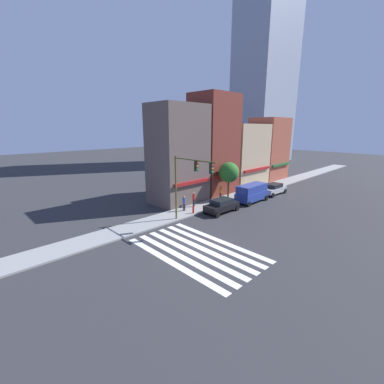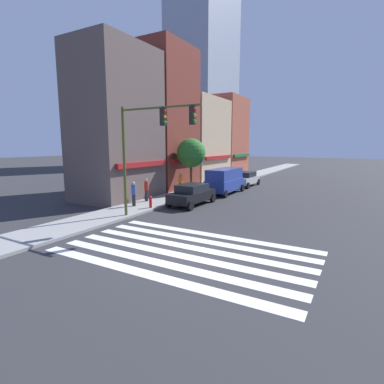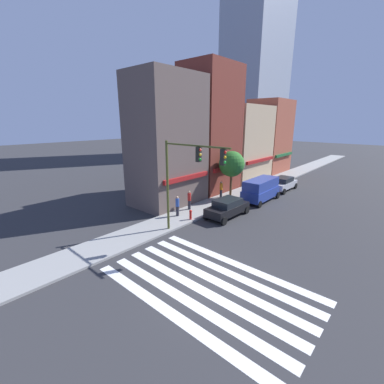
{
  "view_description": "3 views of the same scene",
  "coord_description": "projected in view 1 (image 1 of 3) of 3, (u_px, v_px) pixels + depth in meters",
  "views": [
    {
      "loc": [
        -13.33,
        -13.3,
        9.55
      ],
      "look_at": [
        3.38,
        4.0,
        3.5
      ],
      "focal_mm": 24.0,
      "sensor_mm": 36.0,
      "label": 1
    },
    {
      "loc": [
        -10.63,
        -6.4,
        4.59
      ],
      "look_at": [
        8.83,
        4.7,
        1.0
      ],
      "focal_mm": 28.0,
      "sensor_mm": 36.0,
      "label": 2
    },
    {
      "loc": [
        -9.07,
        -7.04,
        8.13
      ],
      "look_at": [
        3.38,
        4.0,
        3.5
      ],
      "focal_mm": 24.0,
      "sensor_mm": 36.0,
      "label": 3
    }
  ],
  "objects": [
    {
      "name": "ground_plane",
      "position": [
        196.0,
        250.0,
        20.58
      ],
      "size": [
        200.0,
        200.0,
        0.0
      ],
      "primitive_type": "plane",
      "color": "#2D2D30"
    },
    {
      "name": "sidewalk_left",
      "position": [
        144.0,
        225.0,
        25.8
      ],
      "size": [
        120.0,
        3.0,
        0.15
      ],
      "color": "gray",
      "rests_on": "ground_plane"
    },
    {
      "name": "crosswalk_stripes",
      "position": [
        196.0,
        250.0,
        20.58
      ],
      "size": [
        5.92,
        10.8,
        0.01
      ],
      "color": "silver",
      "rests_on": "ground_plane"
    },
    {
      "name": "storefront_row",
      "position": [
        230.0,
        151.0,
        39.81
      ],
      "size": [
        29.32,
        5.3,
        14.16
      ],
      "color": "brown",
      "rests_on": "ground_plane"
    },
    {
      "name": "tower_distant",
      "position": [
        268.0,
        44.0,
        68.75
      ],
      "size": [
        17.36,
        11.07,
        62.47
      ],
      "color": "#939EAD",
      "rests_on": "ground_plane"
    },
    {
      "name": "traffic_signal",
      "position": [
        189.0,
        177.0,
        24.78
      ],
      "size": [
        0.32,
        5.46,
        6.8
      ],
      "color": "#474C1E",
      "rests_on": "ground_plane"
    },
    {
      "name": "sedan_black",
      "position": [
        222.0,
        205.0,
        29.61
      ],
      "size": [
        4.44,
        2.02,
        1.59
      ],
      "rotation": [
        0.0,
        0.0,
        -0.02
      ],
      "color": "black",
      "rests_on": "ground_plane"
    },
    {
      "name": "van_blue",
      "position": [
        252.0,
        192.0,
        33.64
      ],
      "size": [
        5.04,
        2.22,
        2.34
      ],
      "rotation": [
        0.0,
        0.0,
        0.02
      ],
      "color": "navy",
      "rests_on": "ground_plane"
    },
    {
      "name": "sedan_silver",
      "position": [
        274.0,
        189.0,
        37.64
      ],
      "size": [
        4.42,
        2.02,
        1.59
      ],
      "rotation": [
        0.0,
        0.0,
        -0.01
      ],
      "color": "#B7B7BC",
      "rests_on": "ground_plane"
    },
    {
      "name": "pedestrian_orange_vest",
      "position": [
        221.0,
        192.0,
        34.71
      ],
      "size": [
        0.32,
        0.32,
        1.77
      ],
      "rotation": [
        0.0,
        0.0,
        3.75
      ],
      "color": "#23232D",
      "rests_on": "sidewalk_left"
    },
    {
      "name": "pedestrian_red_jacket",
      "position": [
        194.0,
        199.0,
        31.25
      ],
      "size": [
        0.32,
        0.32,
        1.77
      ],
      "rotation": [
        0.0,
        0.0,
        4.93
      ],
      "color": "#23232D",
      "rests_on": "sidewalk_left"
    },
    {
      "name": "pedestrian_blue_shirt",
      "position": [
        184.0,
        203.0,
        29.67
      ],
      "size": [
        0.32,
        0.32,
        1.77
      ],
      "rotation": [
        0.0,
        0.0,
        3.36
      ],
      "color": "#23232D",
      "rests_on": "sidewalk_left"
    },
    {
      "name": "fire_hydrant",
      "position": [
        193.0,
        209.0,
        28.87
      ],
      "size": [
        0.24,
        0.24,
        0.84
      ],
      "color": "red",
      "rests_on": "sidewalk_left"
    },
    {
      "name": "street_tree",
      "position": [
        229.0,
        172.0,
        34.04
      ],
      "size": [
        2.69,
        2.69,
        4.97
      ],
      "color": "brown",
      "rests_on": "sidewalk_left"
    }
  ]
}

